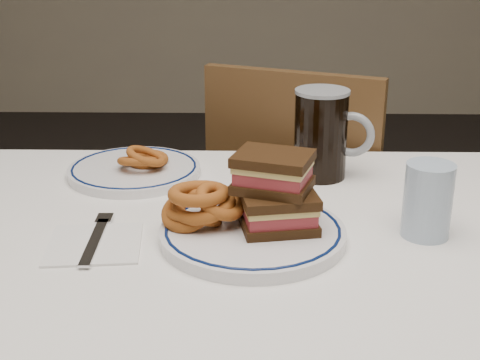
{
  "coord_description": "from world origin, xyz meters",
  "views": [
    {
      "loc": [
        0.04,
        -0.92,
        1.2
      ],
      "look_at": [
        0.02,
        0.02,
        0.84
      ],
      "focal_mm": 50.0,
      "sensor_mm": 36.0,
      "label": 1
    }
  ],
  "objects_px": {
    "main_plate": "(253,233)",
    "far_plate": "(134,170)",
    "chair_far": "(302,222)",
    "reuben_sandwich": "(276,191)",
    "beer_mug": "(323,133)"
  },
  "relations": [
    {
      "from": "beer_mug",
      "to": "far_plate",
      "type": "xyz_separation_m",
      "value": [
        -0.36,
        0.0,
        -0.08
      ]
    },
    {
      "from": "main_plate",
      "to": "far_plate",
      "type": "bearing_deg",
      "value": 129.19
    },
    {
      "from": "chair_far",
      "to": "far_plate",
      "type": "distance_m",
      "value": 0.57
    },
    {
      "from": "chair_far",
      "to": "beer_mug",
      "type": "height_order",
      "value": "beer_mug"
    },
    {
      "from": "chair_far",
      "to": "reuben_sandwich",
      "type": "xyz_separation_m",
      "value": [
        -0.09,
        -0.63,
        0.34
      ]
    },
    {
      "from": "main_plate",
      "to": "beer_mug",
      "type": "distance_m",
      "value": 0.32
    },
    {
      "from": "beer_mug",
      "to": "reuben_sandwich",
      "type": "bearing_deg",
      "value": -109.53
    },
    {
      "from": "reuben_sandwich",
      "to": "beer_mug",
      "type": "relative_size",
      "value": 0.82
    },
    {
      "from": "main_plate",
      "to": "chair_far",
      "type": "bearing_deg",
      "value": 78.57
    },
    {
      "from": "beer_mug",
      "to": "far_plate",
      "type": "height_order",
      "value": "beer_mug"
    },
    {
      "from": "chair_far",
      "to": "reuben_sandwich",
      "type": "relative_size",
      "value": 6.5
    },
    {
      "from": "main_plate",
      "to": "beer_mug",
      "type": "bearing_deg",
      "value": 64.92
    },
    {
      "from": "reuben_sandwich",
      "to": "far_plate",
      "type": "height_order",
      "value": "reuben_sandwich"
    },
    {
      "from": "chair_far",
      "to": "main_plate",
      "type": "height_order",
      "value": "chair_far"
    },
    {
      "from": "main_plate",
      "to": "reuben_sandwich",
      "type": "distance_m",
      "value": 0.07
    }
  ]
}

